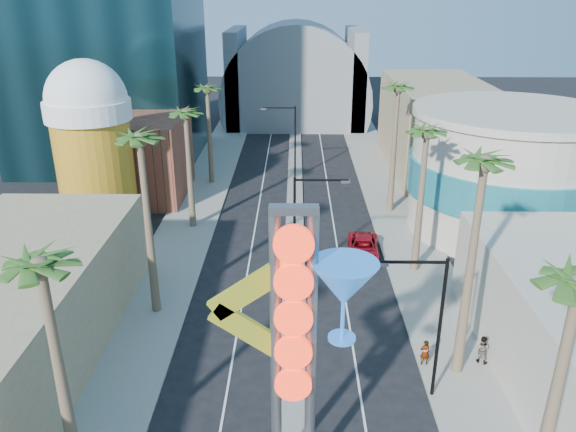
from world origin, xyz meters
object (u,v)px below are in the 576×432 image
object	(u,v)px
red_pickup	(363,247)
pedestrian_b	(482,349)
neon_sign	(314,331)
pedestrian_a	(425,352)

from	to	relation	value
red_pickup	pedestrian_b	xyz separation A→B (m)	(5.13, -13.68, 0.25)
neon_sign	red_pickup	distance (m)	22.93
neon_sign	pedestrian_a	bearing A→B (deg)	49.24
neon_sign	pedestrian_b	distance (m)	13.98
neon_sign	pedestrian_a	distance (m)	11.80
neon_sign	pedestrian_b	bearing A→B (deg)	38.76
red_pickup	pedestrian_b	size ratio (longest dim) A/B	3.15
neon_sign	pedestrian_b	world-z (taller)	neon_sign
pedestrian_a	neon_sign	bearing A→B (deg)	44.79
neon_sign	red_pickup	xyz separation A→B (m)	(4.59, 21.48, -6.58)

